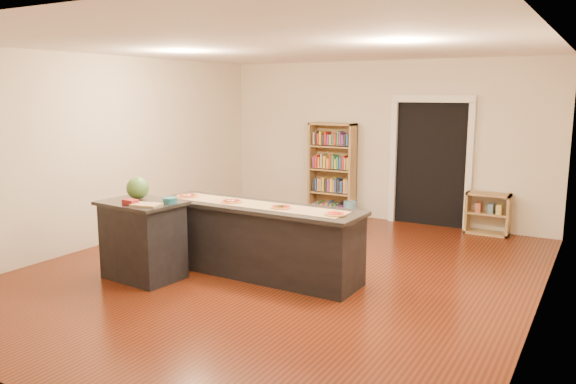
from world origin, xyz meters
The scene contains 16 objects.
room centered at (0.00, 0.00, 1.40)m, with size 6.00×7.00×2.80m.
doorway centered at (0.90, 3.46, 1.20)m, with size 1.40×0.09×2.21m.
kitchen_island centered at (-0.18, -0.25, 0.45)m, with size 2.71×0.73×0.89m.
side_counter centered at (-1.32, -1.05, 0.48)m, with size 0.97×0.71×0.96m.
bookshelf centered at (-0.86, 3.30, 0.86)m, with size 0.86×0.30×1.71m, color #9F804D.
low_shelf centered at (1.91, 3.31, 0.34)m, with size 0.67×0.29×0.67m, color #9F804D.
waste_bin centered at (-0.41, 3.11, 0.17)m, with size 0.24×0.24×0.34m, color #548FBB.
kraft_paper centered at (-0.18, -0.25, 0.90)m, with size 2.35×0.42×0.00m, color #A18353.
watermelon centered at (-1.46, -0.96, 1.10)m, with size 0.27×0.27×0.27m, color #144214.
cutting_board centered at (-1.08, -1.21, 0.97)m, with size 0.33×0.22×0.02m, color tan.
package_red centered at (-1.29, -1.25, 0.99)m, with size 0.17×0.12×0.06m, color maroon.
package_teal centered at (-0.95, -0.95, 0.99)m, with size 0.17×0.17×0.06m, color #195966.
pizza_a centered at (-1.26, -0.27, 0.91)m, with size 0.30×0.30×0.02m.
pizza_b centered at (-0.54, -0.28, 0.91)m, with size 0.27×0.27×0.02m.
pizza_c centered at (0.18, -0.28, 0.91)m, with size 0.27×0.27×0.02m.
pizza_d centered at (0.90, -0.31, 0.91)m, with size 0.27×0.27×0.02m.
Camera 1 is at (3.53, -5.91, 2.26)m, focal length 35.00 mm.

